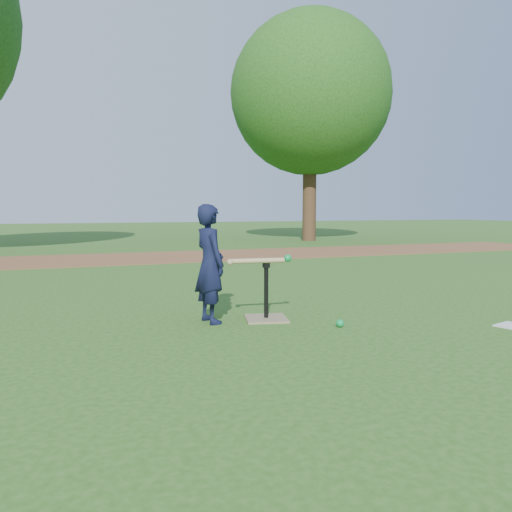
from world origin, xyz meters
name	(u,v)px	position (x,y,z in m)	size (l,w,h in m)	color
ground	(276,325)	(0.00, 0.00, 0.00)	(80.00, 80.00, 0.00)	#285116
dirt_strip	(153,257)	(0.00, 7.50, 0.01)	(24.00, 3.00, 0.01)	brown
child	(210,264)	(-0.60, 0.34, 0.61)	(0.44, 0.29, 1.22)	black
wiffle_ball_ground	(340,323)	(0.54, -0.33, 0.04)	(0.08, 0.08, 0.08)	#0C8E3F
clipboard	(511,326)	(2.16, -0.91, 0.01)	(0.30, 0.23, 0.01)	silver
batting_tee	(266,309)	(-0.01, 0.25, 0.11)	(0.52, 0.52, 0.61)	#857554
swing_action	(260,260)	(-0.09, 0.22, 0.64)	(0.71, 0.14, 0.09)	tan
tree_right	(310,95)	(6.50, 12.00, 5.29)	(5.80, 5.80, 8.21)	#382316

